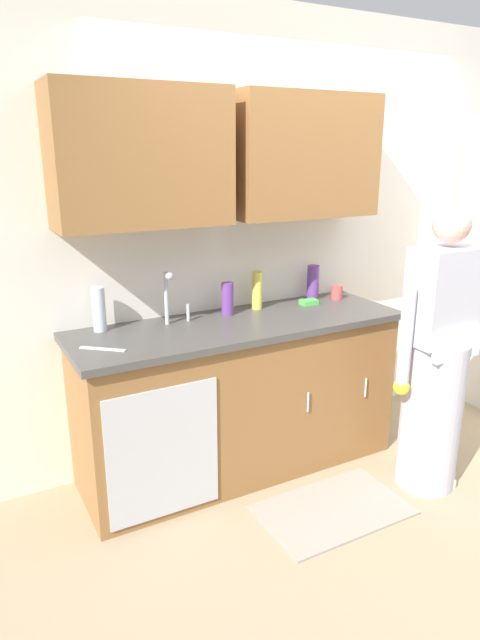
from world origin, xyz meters
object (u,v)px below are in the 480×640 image
object	(u,v)px
bottle_water_short	(228,299)
cup_by_sink	(337,292)
sink	(184,332)
bottle_dish_liquid	(313,282)
sponge	(309,302)
bottle_soap	(99,309)
person_at_sink	(435,373)
bottle_cleaner_spray	(257,290)
knife_on_counter	(103,349)

from	to	relation	value
bottle_water_short	cup_by_sink	distance (m)	0.80
cup_by_sink	sink	bearing A→B (deg)	-173.75
bottle_dish_liquid	sponge	size ratio (longest dim) A/B	2.06
bottle_soap	bottle_water_short	world-z (taller)	bottle_soap
person_at_sink	bottle_cleaner_spray	distance (m)	1.14
bottle_soap	bottle_dish_liquid	world-z (taller)	bottle_soap
person_at_sink	bottle_cleaner_spray	world-z (taller)	person_at_sink
sink	bottle_water_short	world-z (taller)	sink
bottle_dish_liquid	cup_by_sink	world-z (taller)	bottle_dish_liquid
sink	bottle_dish_liquid	distance (m)	1.03
person_at_sink	bottle_water_short	world-z (taller)	person_at_sink
bottle_cleaner_spray	bottle_water_short	distance (m)	0.22
sink	sponge	xyz separation A→B (m)	(0.91, 0.10, 0.03)
bottle_cleaner_spray	sponge	xyz separation A→B (m)	(0.34, -0.07, -0.10)
bottle_dish_liquid	sponge	distance (m)	0.17
sink	bottle_water_short	distance (m)	0.40
knife_on_counter	cup_by_sink	bearing A→B (deg)	-131.97
sink	knife_on_counter	bearing A→B (deg)	-168.30
bottle_cleaner_spray	cup_by_sink	distance (m)	0.59
sink	bottle_dish_liquid	world-z (taller)	sink
bottle_water_short	cup_by_sink	world-z (taller)	bottle_water_short
bottle_water_short	person_at_sink	bearing A→B (deg)	-43.81
cup_by_sink	bottle_dish_liquid	bearing A→B (deg)	152.36
bottle_dish_liquid	knife_on_counter	size ratio (longest dim) A/B	0.94
knife_on_counter	bottle_water_short	bearing A→B (deg)	-123.15
sink	cup_by_sink	size ratio (longest dim) A/B	5.42
bottle_water_short	sponge	world-z (taller)	bottle_water_short
cup_by_sink	knife_on_counter	bearing A→B (deg)	-172.14
knife_on_counter	person_at_sink	bearing A→B (deg)	-159.02
sink	sponge	distance (m)	0.92
bottle_dish_liquid	sponge	world-z (taller)	bottle_dish_liquid
cup_by_sink	knife_on_counter	size ratio (longest dim) A/B	0.38
sink	bottle_cleaner_spray	bearing A→B (deg)	17.08
sink	bottle_dish_liquid	xyz separation A→B (m)	(1.00, 0.20, 0.13)
bottle_cleaner_spray	bottle_water_short	world-z (taller)	bottle_cleaner_spray
sponge	bottle_dish_liquid	bearing A→B (deg)	45.11
bottle_dish_liquid	bottle_water_short	bearing A→B (deg)	-175.53
bottle_soap	cup_by_sink	xyz separation A→B (m)	(1.55, -0.08, -0.08)
bottle_cleaner_spray	sink	bearing A→B (deg)	-162.92
cup_by_sink	bottle_water_short	bearing A→B (deg)	178.34
bottle_dish_liquid	sink	bearing A→B (deg)	-168.75
sponge	person_at_sink	bearing A→B (deg)	-68.55
bottle_water_short	knife_on_counter	xyz separation A→B (m)	(-0.82, -0.25, -0.09)
bottle_dish_liquid	person_at_sink	bearing A→B (deg)	-76.29
person_at_sink	bottle_dish_liquid	xyz separation A→B (m)	(-0.22, 0.89, 0.36)
bottle_soap	sponge	xyz separation A→B (m)	(1.31, -0.10, -0.11)
sink	cup_by_sink	xyz separation A→B (m)	(1.15, 0.13, 0.06)
bottle_cleaner_spray	sponge	size ratio (longest dim) A/B	2.14
sink	bottle_soap	world-z (taller)	sink
sponge	bottle_cleaner_spray	bearing A→B (deg)	168.56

